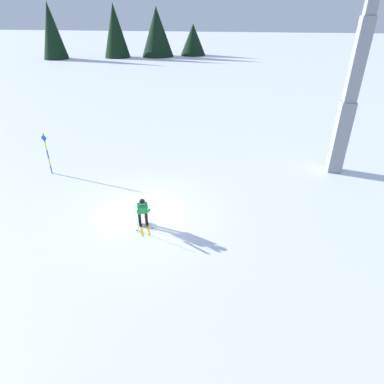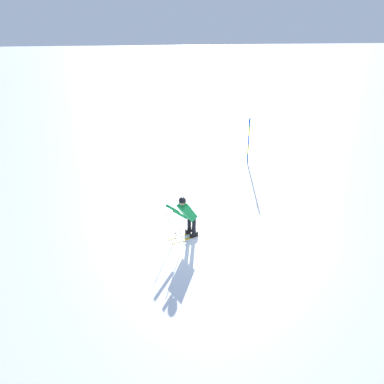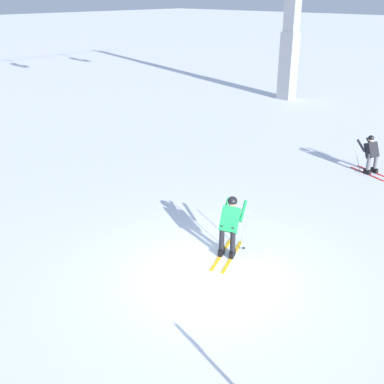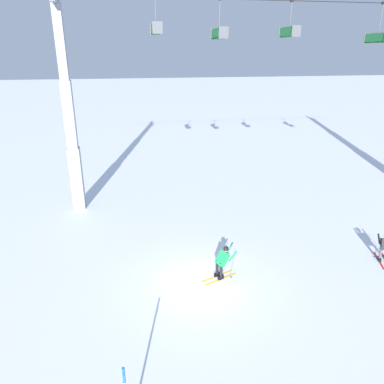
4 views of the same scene
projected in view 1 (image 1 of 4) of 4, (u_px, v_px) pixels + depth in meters
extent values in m
plane|color=white|center=(143.00, 212.00, 15.19)|extent=(260.00, 260.00, 0.00)
cube|color=yellow|center=(147.00, 224.00, 14.38)|extent=(1.59, 0.72, 0.01)
cube|color=black|center=(147.00, 222.00, 14.33)|extent=(0.30, 0.21, 0.16)
cylinder|color=black|center=(146.00, 214.00, 14.13)|extent=(0.13, 0.13, 0.68)
cube|color=yellow|center=(140.00, 225.00, 14.32)|extent=(1.59, 0.72, 0.01)
cube|color=black|center=(140.00, 223.00, 14.27)|extent=(0.30, 0.21, 0.16)
cylinder|color=black|center=(139.00, 215.00, 14.07)|extent=(0.13, 0.13, 0.68)
cube|color=green|center=(142.00, 208.00, 13.74)|extent=(0.68, 0.60, 0.67)
sphere|color=tan|center=(142.00, 202.00, 13.39)|extent=(0.23, 0.23, 0.23)
sphere|color=black|center=(142.00, 202.00, 13.38)|extent=(0.24, 0.24, 0.24)
cylinder|color=green|center=(149.00, 211.00, 13.40)|extent=(0.50, 0.27, 0.45)
cylinder|color=gray|center=(151.00, 223.00, 13.66)|extent=(0.41, 0.31, 1.17)
cylinder|color=black|center=(152.00, 228.00, 14.01)|extent=(0.07, 0.07, 0.01)
cylinder|color=green|center=(138.00, 212.00, 13.30)|extent=(0.50, 0.27, 0.45)
cylinder|color=gray|center=(138.00, 225.00, 13.55)|extent=(0.50, 0.09, 1.17)
cylinder|color=black|center=(137.00, 230.00, 13.88)|extent=(0.07, 0.07, 0.01)
cube|color=gray|center=(340.00, 138.00, 18.12)|extent=(0.74, 0.74, 3.98)
cube|color=gray|center=(358.00, 61.00, 16.17)|extent=(0.62, 0.62, 3.98)
cylinder|color=blue|center=(51.00, 169.00, 18.68)|extent=(0.07, 0.07, 0.47)
cylinder|color=yellow|center=(50.00, 162.00, 18.45)|extent=(0.07, 0.07, 0.47)
cylinder|color=blue|center=(48.00, 154.00, 18.22)|extent=(0.07, 0.07, 0.47)
cylinder|color=yellow|center=(46.00, 146.00, 17.98)|extent=(0.07, 0.07, 0.47)
cylinder|color=blue|center=(44.00, 138.00, 17.75)|extent=(0.07, 0.07, 0.47)
cylinder|color=blue|center=(44.00, 138.00, 17.75)|extent=(0.01, 0.28, 0.28)
cone|color=black|center=(193.00, 40.00, 63.83)|extent=(4.94, 4.94, 5.63)
cone|color=black|center=(157.00, 32.00, 61.52)|extent=(6.03, 6.03, 8.54)
cone|color=black|center=(115.00, 31.00, 60.20)|extent=(4.79, 4.79, 9.12)
cone|color=black|center=(52.00, 31.00, 58.32)|extent=(4.43, 4.43, 9.29)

